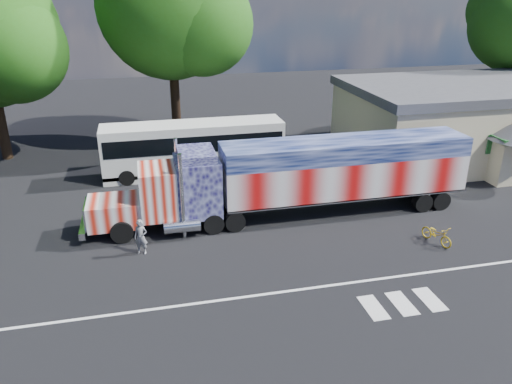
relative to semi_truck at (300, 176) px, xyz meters
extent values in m
plane|color=black|center=(-2.54, -3.87, -2.22)|extent=(100.00, 100.00, 0.00)
cube|color=silver|center=(-2.54, -6.87, -2.21)|extent=(30.00, 0.15, 0.01)
cube|color=silver|center=(0.26, -8.67, -2.21)|extent=(0.70, 1.60, 0.01)
cube|color=silver|center=(1.46, -8.67, -2.21)|extent=(0.70, 1.60, 0.01)
cube|color=silver|center=(2.66, -8.67, -2.21)|extent=(0.70, 1.60, 0.01)
cube|color=black|center=(-6.31, 0.00, -1.53)|extent=(8.80, 0.98, 0.29)
cube|color=#D9877E|center=(-9.44, 0.00, -1.04)|extent=(2.54, 2.15, 1.27)
cube|color=silver|center=(-10.76, 0.00, -1.04)|extent=(0.12, 1.86, 1.13)
cube|color=silver|center=(-10.95, 0.00, -1.68)|extent=(0.29, 2.45, 0.35)
cube|color=#D9877E|center=(-7.28, 0.00, -0.16)|extent=(1.76, 2.45, 2.45)
cube|color=black|center=(-8.12, 0.00, 0.28)|extent=(0.06, 2.05, 0.88)
cube|color=#4F4E84|center=(-5.33, 0.00, -0.06)|extent=(2.15, 2.45, 2.84)
cube|color=#4F4E84|center=(-5.33, 0.00, 1.55)|extent=(1.76, 2.35, 0.49)
cylinder|color=silver|center=(-6.21, 1.29, -0.06)|extent=(0.20, 0.20, 4.30)
cylinder|color=silver|center=(-6.21, -1.29, -0.06)|extent=(0.20, 0.20, 4.30)
cylinder|color=silver|center=(-6.31, 1.27, -1.58)|extent=(1.76, 0.65, 0.65)
cylinder|color=silver|center=(-6.31, -1.27, -1.58)|extent=(1.76, 0.65, 0.65)
cylinder|color=black|center=(-9.14, -1.08, -1.68)|extent=(1.08, 0.34, 1.08)
cylinder|color=black|center=(-9.14, 1.08, -1.68)|extent=(1.08, 0.34, 1.08)
cylinder|color=black|center=(-4.74, -1.03, -1.71)|extent=(1.02, 0.54, 1.02)
cylinder|color=black|center=(-4.74, 1.03, -1.71)|extent=(1.02, 0.54, 1.02)
cylinder|color=black|center=(-3.66, -1.03, -1.71)|extent=(1.02, 0.54, 1.02)
cylinder|color=black|center=(-3.66, 1.03, -1.71)|extent=(1.02, 0.54, 1.02)
cube|color=black|center=(2.50, 0.00, -1.29)|extent=(12.72, 1.08, 0.29)
cube|color=#D67475|center=(2.50, 0.00, -0.16)|extent=(13.11, 2.54, 1.96)
cube|color=#445189|center=(2.50, 0.00, 1.31)|extent=(13.11, 2.54, 0.98)
cube|color=silver|center=(2.50, 0.00, -1.14)|extent=(13.11, 2.54, 0.12)
cube|color=silver|center=(9.07, 0.00, 0.33)|extent=(0.04, 2.45, 2.84)
cylinder|color=black|center=(6.70, -1.03, -1.71)|extent=(1.02, 0.54, 1.02)
cylinder|color=black|center=(6.70, 1.03, -1.71)|extent=(1.02, 0.54, 1.02)
cylinder|color=black|center=(7.78, -1.03, -1.71)|extent=(1.02, 0.54, 1.02)
cylinder|color=black|center=(7.78, 1.03, -1.71)|extent=(1.02, 0.54, 1.02)
cube|color=white|center=(-4.67, 7.66, -0.54)|extent=(11.48, 2.49, 3.35)
cube|color=black|center=(-4.67, 7.66, 0.08)|extent=(11.10, 2.54, 1.05)
cube|color=black|center=(-4.67, 7.66, -1.78)|extent=(11.48, 2.49, 0.24)
cube|color=black|center=(-10.41, 7.66, -0.40)|extent=(0.06, 2.20, 1.34)
cylinder|color=black|center=(-8.97, 6.46, -1.74)|extent=(0.96, 0.29, 0.96)
cylinder|color=black|center=(-8.97, 8.85, -1.74)|extent=(0.96, 0.29, 0.96)
cylinder|color=black|center=(-1.80, 6.46, -1.74)|extent=(0.96, 0.29, 0.96)
cylinder|color=black|center=(-1.80, 8.85, -1.74)|extent=(0.96, 0.29, 0.96)
cylinder|color=black|center=(-0.94, 6.46, -1.74)|extent=(0.96, 0.29, 0.96)
cylinder|color=black|center=(-0.94, 8.85, -1.74)|extent=(0.96, 0.29, 0.96)
cube|color=#C6B994|center=(17.46, 7.13, 0.08)|extent=(22.00, 10.00, 4.60)
cube|color=#46464B|center=(17.46, 7.13, 2.68)|extent=(22.40, 10.40, 0.60)
cube|color=#1E5926|center=(9.46, 2.09, 0.18)|extent=(1.60, 0.08, 1.20)
cube|color=#1E5926|center=(13.46, 2.09, 0.18)|extent=(1.60, 0.08, 1.20)
imported|color=slate|center=(-8.26, -2.37, -1.38)|extent=(0.70, 0.57, 1.67)
imported|color=gold|center=(5.44, -4.54, -1.75)|extent=(1.11, 1.87, 0.93)
sphere|color=#215714|center=(-15.36, 12.28, 5.38)|extent=(6.80, 6.80, 6.80)
cylinder|color=black|center=(-5.15, 15.00, 1.80)|extent=(0.70, 0.70, 8.02)
sphere|color=#215714|center=(-5.15, 15.00, 7.81)|extent=(10.31, 10.31, 10.31)
sphere|color=#215714|center=(-3.09, 13.46, 6.67)|extent=(7.21, 7.21, 7.21)
cylinder|color=black|center=(22.74, 13.55, 1.20)|extent=(0.70, 0.70, 6.82)
sphere|color=#215714|center=(21.57, 14.72, 7.29)|extent=(5.08, 5.08, 5.08)
camera|label=1|loc=(-7.72, -23.14, 9.20)|focal=35.00mm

